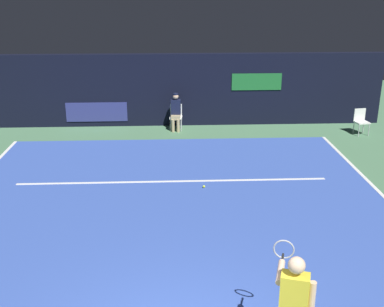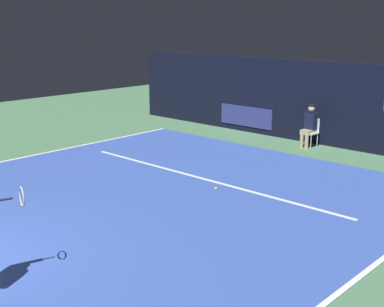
{
  "view_description": "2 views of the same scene",
  "coord_description": "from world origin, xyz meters",
  "px_view_note": "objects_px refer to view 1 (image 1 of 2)",
  "views": [
    {
      "loc": [
        -0.03,
        -4.99,
        4.9
      ],
      "look_at": [
        0.47,
        5.74,
        1.06
      ],
      "focal_mm": 44.36,
      "sensor_mm": 36.0,
      "label": 1
    },
    {
      "loc": [
        8.23,
        -2.74,
        3.82
      ],
      "look_at": [
        0.24,
        5.85,
        0.83
      ],
      "focal_mm": 48.89,
      "sensor_mm": 36.0,
      "label": 2
    }
  ],
  "objects_px": {
    "line_judge_on_chair": "(176,111)",
    "tennis_player": "(293,306)",
    "courtside_chair_near": "(361,120)",
    "tennis_ball": "(204,187)"
  },
  "relations": [
    {
      "from": "tennis_player",
      "to": "courtside_chair_near",
      "type": "xyz_separation_m",
      "value": [
        5.01,
        10.44,
        -0.49
      ]
    },
    {
      "from": "tennis_ball",
      "to": "line_judge_on_chair",
      "type": "bearing_deg",
      "value": 97.01
    },
    {
      "from": "tennis_player",
      "to": "line_judge_on_chair",
      "type": "relative_size",
      "value": 1.31
    },
    {
      "from": "tennis_player",
      "to": "courtside_chair_near",
      "type": "relative_size",
      "value": 1.97
    },
    {
      "from": "line_judge_on_chair",
      "to": "courtside_chair_near",
      "type": "distance_m",
      "value": 6.42
    },
    {
      "from": "tennis_player",
      "to": "tennis_ball",
      "type": "relative_size",
      "value": 25.44
    },
    {
      "from": "tennis_player",
      "to": "courtside_chair_near",
      "type": "bearing_deg",
      "value": 64.34
    },
    {
      "from": "tennis_ball",
      "to": "tennis_player",
      "type": "bearing_deg",
      "value": -83.22
    },
    {
      "from": "line_judge_on_chair",
      "to": "tennis_player",
      "type": "bearing_deg",
      "value": -83.11
    },
    {
      "from": "tennis_player",
      "to": "tennis_ball",
      "type": "bearing_deg",
      "value": 96.78
    }
  ]
}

